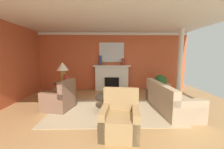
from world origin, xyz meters
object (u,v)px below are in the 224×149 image
at_px(sofa, 169,100).
at_px(side_table, 64,90).
at_px(potted_plant, 160,82).
at_px(table_lamp, 63,68).
at_px(armchair_near_window, 60,100).
at_px(coffee_table, 112,100).
at_px(vase_on_side_table, 66,79).
at_px(mantel_mirror, 112,52).
at_px(armchair_facing_fireplace, 120,120).
at_px(vase_mantel_right, 123,62).
at_px(vase_mantel_left, 100,60).
at_px(fireplace, 112,78).

relative_size(sofa, side_table, 3.05).
bearing_deg(potted_plant, table_lamp, -165.81).
xyz_separation_m(armchair_near_window, coffee_table, (1.64, -0.14, 0.03)).
xyz_separation_m(side_table, vase_on_side_table, (0.15, -0.12, 0.46)).
bearing_deg(table_lamp, mantel_mirror, 42.42).
height_order(armchair_facing_fireplace, coffee_table, armchair_facing_fireplace).
distance_m(table_lamp, vase_mantel_right, 2.86).
bearing_deg(mantel_mirror, vase_mantel_left, -162.82).
bearing_deg(coffee_table, fireplace, 89.06).
xyz_separation_m(side_table, vase_mantel_left, (1.31, 1.53, 1.07)).
relative_size(side_table, table_lamp, 0.93).
distance_m(sofa, table_lamp, 3.86).
relative_size(fireplace, mantel_mirror, 1.49).
bearing_deg(side_table, potted_plant, 14.19).
bearing_deg(potted_plant, side_table, -165.81).
bearing_deg(vase_mantel_left, sofa, -47.79).
xyz_separation_m(mantel_mirror, coffee_table, (-0.04, -2.76, -1.52)).
height_order(coffee_table, potted_plant, potted_plant).
relative_size(armchair_near_window, side_table, 1.39).
xyz_separation_m(coffee_table, potted_plant, (2.25, 2.09, 0.16)).
bearing_deg(vase_mantel_left, coffee_table, -78.95).
bearing_deg(mantel_mirror, table_lamp, -137.58).
xyz_separation_m(coffee_table, side_table, (-1.82, 1.06, 0.06)).
bearing_deg(side_table, fireplace, 40.33).
bearing_deg(potted_plant, fireplace, 166.03).
bearing_deg(vase_on_side_table, mantel_mirror, 46.78).
relative_size(mantel_mirror, table_lamp, 1.61).
bearing_deg(coffee_table, vase_mantel_right, 77.11).
relative_size(armchair_near_window, armchair_facing_fireplace, 1.02).
xyz_separation_m(fireplace, armchair_facing_fireplace, (0.12, -3.93, -0.27)).
height_order(vase_on_side_table, vase_mantel_right, vase_mantel_right).
bearing_deg(mantel_mirror, vase_mantel_right, -17.18).
height_order(sofa, potted_plant, sofa).
height_order(sofa, armchair_near_window, armchair_near_window).
xyz_separation_m(armchair_facing_fireplace, vase_mantel_right, (0.43, 3.88, 1.09)).
height_order(sofa, vase_mantel_right, vase_mantel_right).
height_order(sofa, armchair_facing_fireplace, armchair_facing_fireplace).
bearing_deg(side_table, vase_on_side_table, -38.66).
bearing_deg(side_table, armchair_facing_fireplace, -49.95).
bearing_deg(armchair_near_window, table_lamp, 100.79).
distance_m(armchair_facing_fireplace, potted_plant, 3.98).
xyz_separation_m(mantel_mirror, vase_mantel_left, (-0.55, -0.17, -0.39)).
height_order(armchair_near_window, armchair_facing_fireplace, same).
bearing_deg(vase_mantel_right, vase_on_side_table, -143.87).
distance_m(fireplace, table_lamp, 2.52).
bearing_deg(coffee_table, vase_mantel_left, 101.05).
height_order(fireplace, vase_mantel_right, vase_mantel_right).
bearing_deg(armchair_facing_fireplace, sofa, 39.52).
height_order(vase_on_side_table, vase_mantel_left, vase_mantel_left).
relative_size(vase_on_side_table, vase_mantel_left, 0.65).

